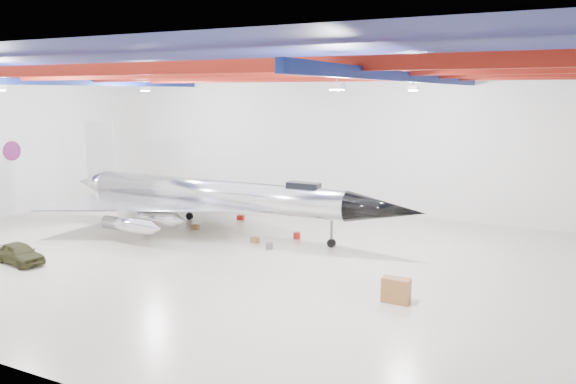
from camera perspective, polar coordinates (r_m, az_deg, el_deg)
The scene contains 14 objects.
floor at distance 33.94m, azimuth -7.36°, elevation -6.16°, with size 40.00×40.00×0.00m, color beige.
wall_back at distance 45.94m, azimuth 3.00°, elevation 5.16°, with size 40.00×40.00×0.00m, color silver.
ceiling at distance 32.62m, azimuth -7.81°, elevation 12.73°, with size 40.00×40.00×0.00m, color #0A0F38.
ceiling_structure at distance 32.60m, azimuth -7.78°, elevation 11.54°, with size 39.50×29.50×1.08m.
wall_roundel at distance 48.19m, azimuth -26.23°, elevation 3.77°, with size 1.50×1.50×0.10m, color #B21414.
jet_aircraft at distance 38.38m, azimuth -7.63°, elevation -0.57°, with size 26.82×15.42×7.33m.
jeep at distance 34.90m, azimuth -25.61°, elevation -5.63°, with size 1.40×3.47×1.18m, color #33341A.
desk at distance 26.35m, azimuth 10.91°, elevation -9.78°, with size 1.27×0.63×1.16m, color brown.
crate_ply at distance 39.75m, azimuth -9.39°, elevation -3.55°, with size 0.46×0.37×0.32m, color olive.
toolbox_red at distance 42.31m, azimuth -4.82°, elevation -2.59°, with size 0.51×0.41×0.36m, color maroon.
engine_drum at distance 34.45m, azimuth -1.91°, elevation -5.49°, with size 0.43×0.43×0.39m, color #59595B.
crate_small at distance 43.46m, azimuth -13.40°, elevation -2.56°, with size 0.38×0.30×0.27m, color #59595B.
tool_chest at distance 36.78m, azimuth 0.90°, elevation -4.45°, with size 0.48×0.48×0.43m, color maroon.
oil_barrel at distance 35.92m, azimuth -3.38°, elevation -4.89°, with size 0.49×0.40×0.35m, color olive.
Camera 1 is at (18.34, -26.94, 9.47)m, focal length 35.00 mm.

